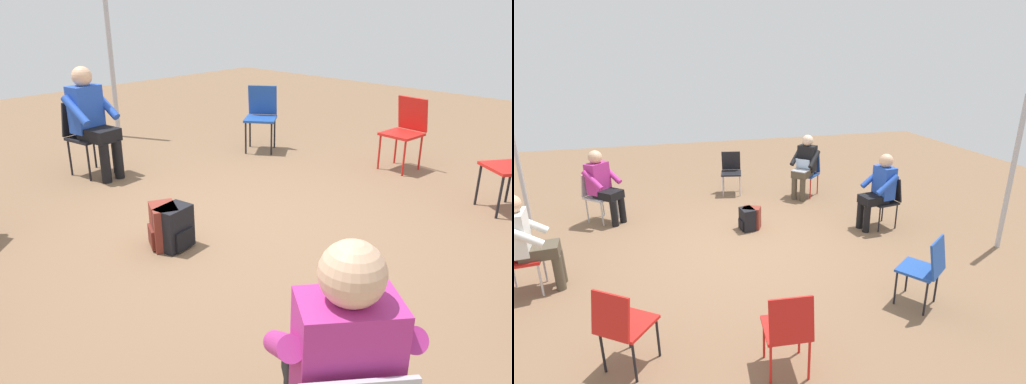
% 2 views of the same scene
% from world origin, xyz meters
% --- Properties ---
extents(ground_plane, '(15.79, 15.79, 0.00)m').
position_xyz_m(ground_plane, '(0.00, 0.00, 0.00)').
color(ground_plane, brown).
extents(chair_northeast, '(0.57, 0.58, 0.85)m').
position_xyz_m(chair_northeast, '(1.52, 2.04, 0.50)').
color(chair_northeast, red).
rests_on(chair_northeast, ground).
extents(chair_southeast, '(0.59, 0.58, 0.85)m').
position_xyz_m(chair_southeast, '(2.18, -1.76, 0.50)').
color(chair_southeast, '#B7B7BC').
rests_on(chair_southeast, ground).
extents(chair_northwest, '(0.57, 0.58, 0.85)m').
position_xyz_m(chair_northwest, '(-1.65, 1.89, 0.50)').
color(chair_northwest, '#1E4799').
rests_on(chair_northwest, ground).
extents(chair_east, '(0.47, 0.44, 0.85)m').
position_xyz_m(chair_east, '(2.82, 0.39, 0.50)').
color(chair_east, red).
rests_on(chair_east, ground).
extents(chair_south, '(0.47, 0.50, 0.85)m').
position_xyz_m(chair_south, '(-0.28, -2.61, 0.50)').
color(chair_south, black).
rests_on(chair_south, ground).
extents(chair_west, '(0.49, 0.45, 0.85)m').
position_xyz_m(chair_west, '(-2.43, -0.23, 0.50)').
color(chair_west, black).
rests_on(chair_west, ground).
extents(chair_southwest, '(0.59, 0.58, 0.85)m').
position_xyz_m(chair_southwest, '(-1.77, -2.09, 0.50)').
color(chair_southwest, '#1E4799').
rests_on(chair_southwest, ground).
extents(chair_north, '(0.43, 0.47, 0.85)m').
position_xyz_m(chair_north, '(0.14, 2.48, 0.50)').
color(chair_north, red).
rests_on(chair_north, ground).
extents(person_with_laptop, '(0.64, 0.64, 1.24)m').
position_xyz_m(person_with_laptop, '(-1.65, -1.97, 0.69)').
color(person_with_laptop, '#4C4233').
rests_on(person_with_laptop, ground).
extents(person_in_magenta, '(0.63, 0.63, 1.24)m').
position_xyz_m(person_in_magenta, '(2.05, -1.65, 0.69)').
color(person_in_magenta, black).
rests_on(person_in_magenta, ground).
extents(person_in_white, '(0.55, 0.53, 1.24)m').
position_xyz_m(person_in_white, '(2.65, 0.38, 0.69)').
color(person_in_white, '#4C4233').
rests_on(person_in_white, ground).
extents(person_in_blue, '(0.55, 0.54, 1.24)m').
position_xyz_m(person_in_blue, '(-2.27, -0.21, 0.69)').
color(person_in_blue, black).
rests_on(person_in_blue, ground).
extents(backpack_near_laptop_user, '(0.34, 0.31, 0.36)m').
position_xyz_m(backpack_near_laptop_user, '(-0.28, -0.73, 0.16)').
color(backpack_near_laptop_user, maroon).
rests_on(backpack_near_laptop_user, ground).
extents(backpack_by_empty_chair, '(0.28, 0.31, 0.36)m').
position_xyz_m(backpack_by_empty_chair, '(-0.20, -0.69, 0.16)').
color(backpack_by_empty_chair, black).
rests_on(backpack_by_empty_chair, ground).
extents(tent_pole_near, '(0.07, 0.07, 2.24)m').
position_xyz_m(tent_pole_near, '(-3.66, 0.92, 1.12)').
color(tent_pole_near, '#B2B2B7').
rests_on(tent_pole_near, ground).
extents(tent_pole_far, '(0.07, 0.07, 2.65)m').
position_xyz_m(tent_pole_far, '(3.32, -1.94, 1.33)').
color(tent_pole_far, '#B2B2B7').
rests_on(tent_pole_far, ground).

